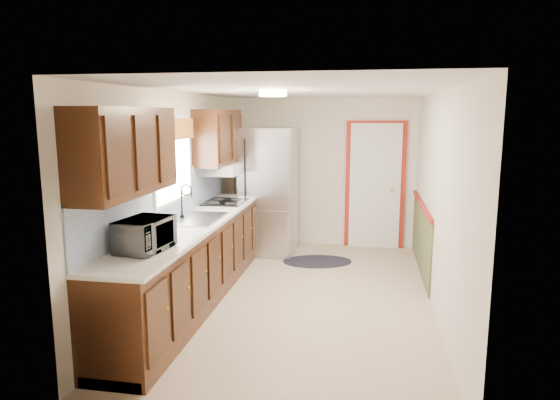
% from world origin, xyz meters
% --- Properties ---
extents(room_shell, '(3.20, 5.20, 2.52)m').
position_xyz_m(room_shell, '(0.00, 0.00, 1.20)').
color(room_shell, tan).
rests_on(room_shell, ground).
extents(kitchen_run, '(0.63, 4.00, 2.20)m').
position_xyz_m(kitchen_run, '(-1.24, -0.29, 0.81)').
color(kitchen_run, '#32190B').
rests_on(kitchen_run, ground).
extents(back_wall_trim, '(1.12, 2.30, 2.08)m').
position_xyz_m(back_wall_trim, '(0.99, 2.21, 0.89)').
color(back_wall_trim, maroon).
rests_on(back_wall_trim, ground).
extents(ceiling_fixture, '(0.30, 0.30, 0.06)m').
position_xyz_m(ceiling_fixture, '(-0.30, -0.20, 2.36)').
color(ceiling_fixture, '#FFD88C').
rests_on(ceiling_fixture, room_shell).
extents(microwave, '(0.35, 0.55, 0.36)m').
position_xyz_m(microwave, '(-1.20, -1.56, 1.12)').
color(microwave, white).
rests_on(microwave, kitchen_run).
extents(refrigerator, '(0.81, 0.81, 1.94)m').
position_xyz_m(refrigerator, '(-0.77, 1.85, 0.97)').
color(refrigerator, '#B7B7BC').
rests_on(refrigerator, ground).
extents(rug, '(1.12, 0.84, 0.01)m').
position_xyz_m(rug, '(0.04, 1.46, 0.01)').
color(rug, black).
rests_on(rug, ground).
extents(cooktop, '(0.53, 0.63, 0.02)m').
position_xyz_m(cooktop, '(-1.19, 0.92, 0.95)').
color(cooktop, black).
rests_on(cooktop, kitchen_run).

